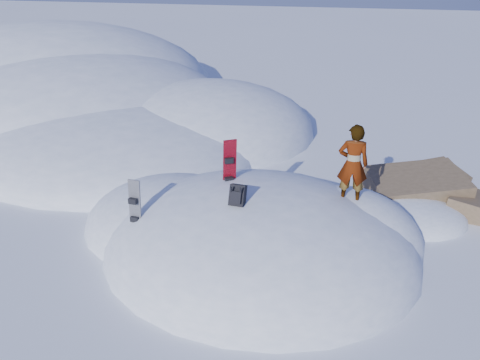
% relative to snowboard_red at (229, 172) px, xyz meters
% --- Properties ---
extents(ground, '(120.00, 120.00, 0.00)m').
position_rel_snowboard_red_xyz_m(ground, '(0.81, -0.55, -1.61)').
color(ground, white).
rests_on(ground, ground).
extents(snow_mound, '(8.00, 6.00, 3.00)m').
position_rel_snowboard_red_xyz_m(snow_mound, '(0.63, -0.32, -1.61)').
color(snow_mound, white).
rests_on(snow_mound, ground).
extents(snow_ridge, '(21.50, 18.50, 6.40)m').
position_rel_snowboard_red_xyz_m(snow_ridge, '(-9.63, 9.29, -1.61)').
color(snow_ridge, white).
rests_on(snow_ridge, ground).
extents(rock_outcrop, '(4.68, 4.41, 1.68)m').
position_rel_snowboard_red_xyz_m(rock_outcrop, '(4.53, 2.45, -1.60)').
color(rock_outcrop, brown).
rests_on(rock_outcrop, ground).
extents(snowboard_red, '(0.35, 0.32, 1.60)m').
position_rel_snowboard_red_xyz_m(snowboard_red, '(0.00, 0.00, 0.00)').
color(snowboard_red, red).
rests_on(snowboard_red, snow_mound).
extents(snowboard_dark, '(0.28, 0.21, 1.43)m').
position_rel_snowboard_red_xyz_m(snowboard_dark, '(-1.68, -1.40, -0.48)').
color(snowboard_dark, black).
rests_on(snowboard_dark, snow_mound).
extents(backpack, '(0.33, 0.42, 0.51)m').
position_rel_snowboard_red_xyz_m(backpack, '(0.47, -1.14, 0.03)').
color(backpack, black).
rests_on(backpack, snow_mound).
extents(gear_pile, '(0.85, 0.66, 0.22)m').
position_rel_snowboard_red_xyz_m(gear_pile, '(-1.52, -1.69, -1.50)').
color(gear_pile, black).
rests_on(gear_pile, ground).
extents(person, '(0.66, 0.46, 1.75)m').
position_rel_snowboard_red_xyz_m(person, '(2.65, 0.10, 0.41)').
color(person, slate).
rests_on(person, snow_mound).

